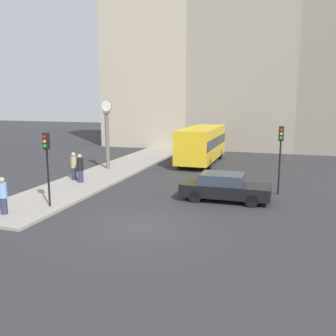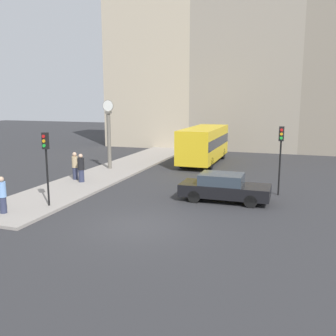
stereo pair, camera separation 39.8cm
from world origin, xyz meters
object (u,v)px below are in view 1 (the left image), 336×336
at_px(sedan_car, 225,187).
at_px(pedestrian_black_jacket, 80,168).
at_px(bus_distant, 202,143).
at_px(traffic_light_near, 47,154).
at_px(traffic_light_far, 281,146).
at_px(pedestrian_blue_stripe, 3,196).
at_px(pedestrian_tan_coat, 74,166).
at_px(street_clock, 107,134).

distance_m(sedan_car, pedestrian_black_jacket, 8.89).
bearing_deg(bus_distant, pedestrian_black_jacket, -118.65).
relative_size(bus_distant, traffic_light_near, 2.34).
height_order(traffic_light_near, traffic_light_far, traffic_light_far).
xyz_separation_m(traffic_light_far, pedestrian_blue_stripe, (-11.28, -7.61, -1.67)).
relative_size(traffic_light_far, pedestrian_tan_coat, 2.14).
bearing_deg(pedestrian_tan_coat, traffic_light_near, -69.81).
distance_m(traffic_light_far, street_clock, 12.34).
bearing_deg(traffic_light_near, traffic_light_far, 30.61).
bearing_deg(pedestrian_blue_stripe, traffic_light_near, 54.18).
xyz_separation_m(traffic_light_far, pedestrian_tan_coat, (-12.11, -0.54, -1.63)).
distance_m(street_clock, pedestrian_black_jacket, 4.86).
bearing_deg(pedestrian_tan_coat, sedan_car, -9.33).
bearing_deg(sedan_car, pedestrian_blue_stripe, -147.76).
bearing_deg(pedestrian_tan_coat, pedestrian_black_jacket, -34.45).
distance_m(sedan_car, pedestrian_blue_stripe, 10.32).
height_order(bus_distant, pedestrian_tan_coat, bus_distant).
bearing_deg(street_clock, pedestrian_tan_coat, -94.06).
bearing_deg(traffic_light_near, street_clock, 100.24).
bearing_deg(street_clock, pedestrian_black_jacket, -84.38).
distance_m(pedestrian_blue_stripe, pedestrian_black_jacket, 6.57).
height_order(sedan_car, pedestrian_black_jacket, pedestrian_black_jacket).
xyz_separation_m(bus_distant, pedestrian_tan_coat, (-6.02, -9.16, -0.62)).
relative_size(pedestrian_blue_stripe, pedestrian_black_jacket, 0.95).
bearing_deg(traffic_light_near, pedestrian_black_jacket, 104.38).
height_order(traffic_light_far, pedestrian_tan_coat, traffic_light_far).
bearing_deg(bus_distant, traffic_light_far, -54.76).
height_order(street_clock, pedestrian_black_jacket, street_clock).
height_order(traffic_light_near, pedestrian_black_jacket, traffic_light_near).
bearing_deg(pedestrian_tan_coat, street_clock, 85.94).
xyz_separation_m(street_clock, pedestrian_black_jacket, (0.45, -4.56, -1.62)).
relative_size(street_clock, pedestrian_black_jacket, 2.85).
height_order(sedan_car, street_clock, street_clock).
distance_m(street_clock, pedestrian_tan_coat, 4.37).
xyz_separation_m(traffic_light_near, pedestrian_blue_stripe, (-1.17, -1.62, -1.65)).
relative_size(traffic_light_far, pedestrian_black_jacket, 2.14).
distance_m(sedan_car, traffic_light_near, 8.70).
bearing_deg(bus_distant, pedestrian_blue_stripe, -107.72).
xyz_separation_m(street_clock, pedestrian_blue_stripe, (0.54, -11.12, -1.65)).
relative_size(sedan_car, pedestrian_tan_coat, 2.59).
height_order(traffic_light_near, street_clock, street_clock).
bearing_deg(street_clock, bus_distant, 41.74).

